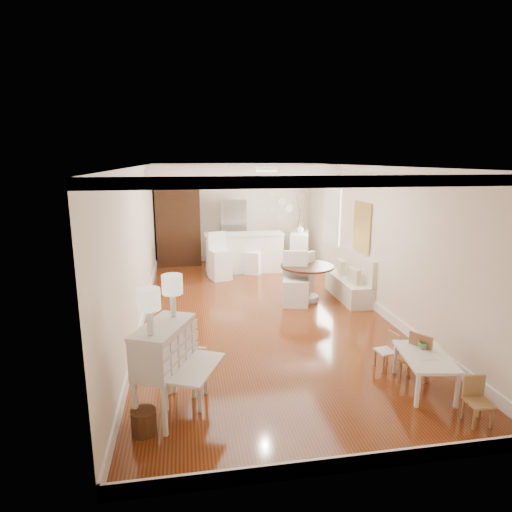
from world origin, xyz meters
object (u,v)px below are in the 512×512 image
object	(u,v)px
kids_table	(424,372)
kids_chair_a	(414,360)
wicker_basket	(144,422)
fridge	(246,231)
secretary_bureau	(165,370)
slip_chair_far	(299,273)
dining_table	(307,283)
slip_chair_near	(295,279)
kids_chair_c	(479,402)
sideboard	(300,249)
kids_chair_b	(386,351)
bar_stool_left	(220,256)
bar_stool_right	(253,256)
pantry_cabinet	(178,224)
breakfast_counter	(244,252)
gustavian_armchair	(186,368)

from	to	relation	value
kids_table	kids_chair_a	distance (m)	0.20
wicker_basket	fridge	size ratio (longest dim) A/B	0.15
secretary_bureau	slip_chair_far	size ratio (longest dim) A/B	1.13
kids_chair_a	dining_table	world-z (taller)	dining_table
slip_chair_near	kids_chair_c	bearing A→B (deg)	-64.15
dining_table	sideboard	size ratio (longest dim) A/B	1.11
kids_table	kids_chair_b	distance (m)	0.66
bar_stool_left	bar_stool_right	xyz separation A→B (m)	(0.89, 0.37, -0.12)
kids_chair_c	dining_table	world-z (taller)	dining_table
kids_table	bar_stool_right	xyz separation A→B (m)	(-1.27, 6.02, 0.23)
kids_chair_a	slip_chair_near	bearing A→B (deg)	159.44
sideboard	kids_chair_a	bearing A→B (deg)	-71.92
secretary_bureau	bar_stool_left	size ratio (longest dim) A/B	0.95
pantry_cabinet	sideboard	size ratio (longest dim) A/B	2.28
bar_stool_left	wicker_basket	bearing A→B (deg)	-118.91
wicker_basket	kids_table	distance (m)	3.52
kids_chair_a	breakfast_counter	distance (m)	6.30
gustavian_armchair	bar_stool_left	bearing A→B (deg)	4.53
slip_chair_far	fridge	xyz separation A→B (m)	(-0.71, 3.24, 0.41)
kids_chair_a	dining_table	distance (m)	3.58
kids_table	pantry_cabinet	distance (m)	8.09
secretary_bureau	pantry_cabinet	bearing A→B (deg)	113.32
wicker_basket	pantry_cabinet	distance (m)	7.81
wicker_basket	pantry_cabinet	world-z (taller)	pantry_cabinet
pantry_cabinet	sideboard	world-z (taller)	pantry_cabinet
kids_chair_a	kids_chair_c	size ratio (longest dim) A/B	1.22
secretary_bureau	kids_chair_b	size ratio (longest dim) A/B	2.07
kids_chair_b	bar_stool_left	xyz separation A→B (m)	(-1.94, 5.03, 0.32)
gustavian_armchair	kids_chair_b	world-z (taller)	gustavian_armchair
slip_chair_near	fridge	size ratio (longest dim) A/B	0.60
gustavian_armchair	kids_table	xyz separation A→B (m)	(3.04, -0.20, -0.21)
kids_chair_c	bar_stool_right	bearing A→B (deg)	104.02
pantry_cabinet	kids_chair_a	bearing A→B (deg)	-66.58
kids_table	slip_chair_near	xyz separation A→B (m)	(-0.81, 3.49, 0.30)
secretary_bureau	fridge	distance (m)	7.63
kids_table	kids_chair_c	distance (m)	0.81
dining_table	slip_chair_far	xyz separation A→B (m)	(-0.06, 0.39, 0.11)
secretary_bureau	kids_table	bearing A→B (deg)	24.20
bar_stool_left	fridge	xyz separation A→B (m)	(0.89, 1.71, 0.32)
kids_chair_c	pantry_cabinet	xyz separation A→B (m)	(-3.37, 8.17, 0.88)
kids_table	sideboard	size ratio (longest dim) A/B	0.94
wicker_basket	kids_table	size ratio (longest dim) A/B	0.29
slip_chair_near	sideboard	world-z (taller)	slip_chair_near
gustavian_armchair	kids_chair_b	size ratio (longest dim) A/B	1.69
slip_chair_near	bar_stool_left	xyz separation A→B (m)	(-1.35, 2.16, 0.04)
kids_chair_b	slip_chair_near	world-z (taller)	slip_chair_near
slip_chair_near	breakfast_counter	size ratio (longest dim) A/B	0.53
kids_table	dining_table	xyz separation A→B (m)	(-0.50, 3.72, 0.14)
slip_chair_far	dining_table	bearing A→B (deg)	59.87
kids_chair_b	kids_chair_c	bearing A→B (deg)	7.46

